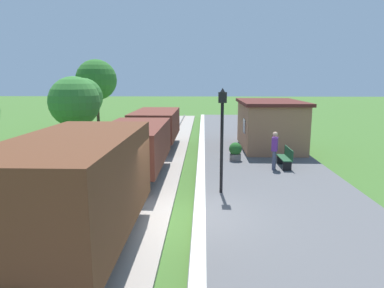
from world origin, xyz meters
The scene contains 16 objects.
ground_plane centered at (0.00, 0.00, 0.00)m, with size 160.00×160.00×0.00m, color #3D6628.
platform_slab centered at (3.20, 0.00, 0.12)m, with size 6.00×60.00×0.25m, color #565659.
platform_edge_stripe centered at (0.40, 0.00, 0.25)m, with size 0.36×60.00×0.01m, color silver.
track_ballast centered at (-2.40, 0.00, 0.06)m, with size 3.80×60.00×0.12m, color #9E9389.
rail_near centered at (-1.68, 0.00, 0.19)m, with size 0.07×60.00×0.14m, color slate.
rail_far centered at (-3.12, 0.00, 0.19)m, with size 0.07×60.00×0.14m, color slate.
freight_train centered at (-2.40, 3.83, 1.51)m, with size 2.50×19.40×2.72m.
station_hut centered at (4.40, 10.61, 1.65)m, with size 3.50×5.80×2.78m.
bench_near_hut centered at (4.30, 5.83, 0.72)m, with size 0.42×1.50×0.91m.
bench_down_platform centered at (4.30, 15.95, 0.72)m, with size 0.42×1.50×0.91m.
person_waiting centered at (3.68, 5.42, 1.18)m, with size 0.35×0.44×1.71m.
potted_planter centered at (2.10, 7.10, 0.72)m, with size 0.64×0.64×0.92m.
lamp_post_near centered at (1.14, 2.12, 2.80)m, with size 0.28×0.28×3.70m.
tree_trackside_far centered at (-7.08, 10.29, 2.94)m, with size 2.98×2.98×4.44m.
tree_field_left centered at (-8.45, 15.72, 2.94)m, with size 2.86×2.86×4.38m.
tree_field_distant centered at (-9.63, 22.87, 4.22)m, with size 3.81×3.81×6.13m.
Camera 1 is at (0.50, -9.64, 4.22)m, focal length 32.05 mm.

